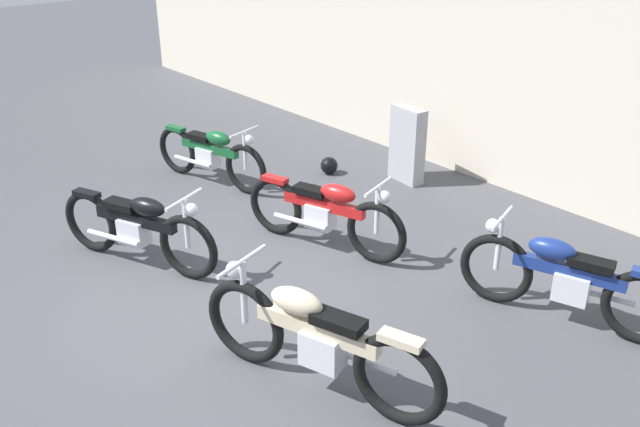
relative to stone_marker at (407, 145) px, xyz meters
The scene contains 9 objects.
ground_plane 3.79m from the stone_marker, 77.64° to the right, with size 40.00×40.00×0.00m, color #47474C.
building_wall 1.53m from the stone_marker, 49.66° to the left, with size 18.00×0.30×2.84m, color beige.
stone_marker is the anchor object (origin of this frame).
helmet 1.15m from the stone_marker, 144.13° to the right, with size 0.24×0.24×0.24m, color black.
motorcycle_red 2.27m from the stone_marker, 70.55° to the right, with size 1.95×0.81×0.90m.
motorcycle_blue 3.57m from the stone_marker, 23.52° to the right, with size 1.97×0.83×0.91m.
motorcycle_cream 4.54m from the stone_marker, 56.39° to the right, with size 2.12×0.88×0.98m.
motorcycle_green 2.66m from the stone_marker, 128.90° to the right, with size 1.90×0.69×0.87m.
motorcycle_black 3.89m from the stone_marker, 93.70° to the right, with size 1.91×0.94×0.91m.
Camera 1 is at (5.12, -3.01, 3.68)m, focal length 38.83 mm.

